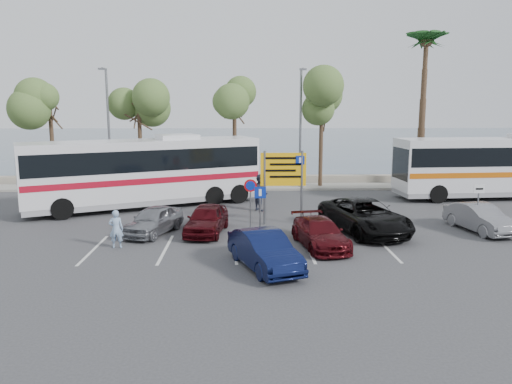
{
  "coord_description": "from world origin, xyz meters",
  "views": [
    {
      "loc": [
        -0.97,
        -20.57,
        5.76
      ],
      "look_at": [
        -0.32,
        3.0,
        1.63
      ],
      "focal_mm": 35.0,
      "sensor_mm": 36.0,
      "label": 1
    }
  ],
  "objects_px": {
    "pedestrian_near": "(116,229)",
    "direction_sign": "(283,175)",
    "street_lamp_left": "(108,122)",
    "car_maroon": "(320,233)",
    "car_red": "(207,219)",
    "pedestrian_far": "(260,192)",
    "street_lamp_right": "(301,122)",
    "car_blue": "(264,250)",
    "coach_bus_right": "(499,169)",
    "car_silver_a": "(154,220)",
    "suv_black": "(365,216)",
    "car_silver_b": "(480,218)",
    "coach_bus_left": "(145,174)"
  },
  "relations": [
    {
      "from": "car_red",
      "to": "car_silver_b",
      "type": "relative_size",
      "value": 1.0
    },
    {
      "from": "pedestrian_near",
      "to": "suv_black",
      "type": "bearing_deg",
      "value": -174.3
    },
    {
      "from": "street_lamp_left",
      "to": "direction_sign",
      "type": "bearing_deg",
      "value": -43.17
    },
    {
      "from": "street_lamp_right",
      "to": "direction_sign",
      "type": "height_order",
      "value": "street_lamp_right"
    },
    {
      "from": "pedestrian_far",
      "to": "street_lamp_right",
      "type": "bearing_deg",
      "value": -51.58
    },
    {
      "from": "street_lamp_left",
      "to": "pedestrian_far",
      "type": "distance_m",
      "value": 12.73
    },
    {
      "from": "coach_bus_left",
      "to": "suv_black",
      "type": "xyz_separation_m",
      "value": [
        11.1,
        -6.02,
        -1.14
      ]
    },
    {
      "from": "car_silver_b",
      "to": "street_lamp_right",
      "type": "bearing_deg",
      "value": 108.38
    },
    {
      "from": "car_blue",
      "to": "pedestrian_near",
      "type": "bearing_deg",
      "value": 134.39
    },
    {
      "from": "coach_bus_right",
      "to": "car_red",
      "type": "distance_m",
      "value": 19.5
    },
    {
      "from": "coach_bus_left",
      "to": "direction_sign",
      "type": "bearing_deg",
      "value": -29.96
    },
    {
      "from": "pedestrian_near",
      "to": "direction_sign",
      "type": "bearing_deg",
      "value": -157.16
    },
    {
      "from": "pedestrian_far",
      "to": "car_blue",
      "type": "bearing_deg",
      "value": 150.41
    },
    {
      "from": "direction_sign",
      "to": "car_blue",
      "type": "bearing_deg",
      "value": -100.19
    },
    {
      "from": "street_lamp_left",
      "to": "pedestrian_near",
      "type": "bearing_deg",
      "value": -74.77
    },
    {
      "from": "direction_sign",
      "to": "coach_bus_left",
      "type": "height_order",
      "value": "coach_bus_left"
    },
    {
      "from": "car_silver_a",
      "to": "car_maroon",
      "type": "distance_m",
      "value": 7.57
    },
    {
      "from": "car_maroon",
      "to": "direction_sign",
      "type": "bearing_deg",
      "value": 96.38
    },
    {
      "from": "coach_bus_right",
      "to": "car_maroon",
      "type": "bearing_deg",
      "value": -140.24
    },
    {
      "from": "car_blue",
      "to": "suv_black",
      "type": "bearing_deg",
      "value": 25.54
    },
    {
      "from": "car_maroon",
      "to": "car_red",
      "type": "distance_m",
      "value": 5.34
    },
    {
      "from": "direction_sign",
      "to": "coach_bus_left",
      "type": "bearing_deg",
      "value": 150.04
    },
    {
      "from": "pedestrian_near",
      "to": "pedestrian_far",
      "type": "relative_size",
      "value": 0.79
    },
    {
      "from": "street_lamp_right",
      "to": "car_blue",
      "type": "xyz_separation_m",
      "value": [
        -3.2,
        -17.02,
        -3.93
      ]
    },
    {
      "from": "coach_bus_right",
      "to": "car_silver_a",
      "type": "bearing_deg",
      "value": -157.46
    },
    {
      "from": "direction_sign",
      "to": "suv_black",
      "type": "xyz_separation_m",
      "value": [
        3.6,
        -1.7,
        -1.67
      ]
    },
    {
      "from": "street_lamp_left",
      "to": "car_maroon",
      "type": "relative_size",
      "value": 2.0
    },
    {
      "from": "coach_bus_right",
      "to": "car_silver_a",
      "type": "height_order",
      "value": "coach_bus_right"
    },
    {
      "from": "car_silver_b",
      "to": "pedestrian_far",
      "type": "distance_m",
      "value": 11.13
    },
    {
      "from": "direction_sign",
      "to": "pedestrian_near",
      "type": "distance_m",
      "value": 8.3
    },
    {
      "from": "coach_bus_left",
      "to": "car_red",
      "type": "height_order",
      "value": "coach_bus_left"
    },
    {
      "from": "car_maroon",
      "to": "pedestrian_far",
      "type": "xyz_separation_m",
      "value": [
        -2.2,
        7.35,
        0.43
      ]
    },
    {
      "from": "direction_sign",
      "to": "car_maroon",
      "type": "xyz_separation_m",
      "value": [
        1.2,
        -4.04,
        -1.85
      ]
    },
    {
      "from": "street_lamp_left",
      "to": "car_maroon",
      "type": "height_order",
      "value": "street_lamp_left"
    },
    {
      "from": "coach_bus_left",
      "to": "pedestrian_far",
      "type": "height_order",
      "value": "coach_bus_left"
    },
    {
      "from": "suv_black",
      "to": "car_blue",
      "type": "bearing_deg",
      "value": -149.63
    },
    {
      "from": "street_lamp_right",
      "to": "street_lamp_left",
      "type": "bearing_deg",
      "value": 180.0
    },
    {
      "from": "car_silver_a",
      "to": "pedestrian_near",
      "type": "relative_size",
      "value": 2.32
    },
    {
      "from": "street_lamp_right",
      "to": "car_blue",
      "type": "relative_size",
      "value": 1.97
    },
    {
      "from": "street_lamp_right",
      "to": "suv_black",
      "type": "height_order",
      "value": "street_lamp_right"
    },
    {
      "from": "coach_bus_right",
      "to": "car_silver_b",
      "type": "height_order",
      "value": "coach_bus_right"
    },
    {
      "from": "street_lamp_left",
      "to": "car_blue",
      "type": "height_order",
      "value": "street_lamp_left"
    },
    {
      "from": "coach_bus_right",
      "to": "car_red",
      "type": "height_order",
      "value": "coach_bus_right"
    },
    {
      "from": "coach_bus_right",
      "to": "pedestrian_near",
      "type": "xyz_separation_m",
      "value": [
        -21.12,
        -10.55,
        -1.06
      ]
    },
    {
      "from": "street_lamp_left",
      "to": "car_red",
      "type": "height_order",
      "value": "street_lamp_left"
    },
    {
      "from": "car_blue",
      "to": "street_lamp_left",
      "type": "bearing_deg",
      "value": 99.31
    },
    {
      "from": "direction_sign",
      "to": "pedestrian_far",
      "type": "bearing_deg",
      "value": 106.91
    },
    {
      "from": "street_lamp_left",
      "to": "car_red",
      "type": "bearing_deg",
      "value": -58.38
    },
    {
      "from": "street_lamp_right",
      "to": "pedestrian_near",
      "type": "bearing_deg",
      "value": -122.58
    },
    {
      "from": "coach_bus_left",
      "to": "car_maroon",
      "type": "xyz_separation_m",
      "value": [
        8.7,
        -8.37,
        -1.31
      ]
    }
  ]
}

